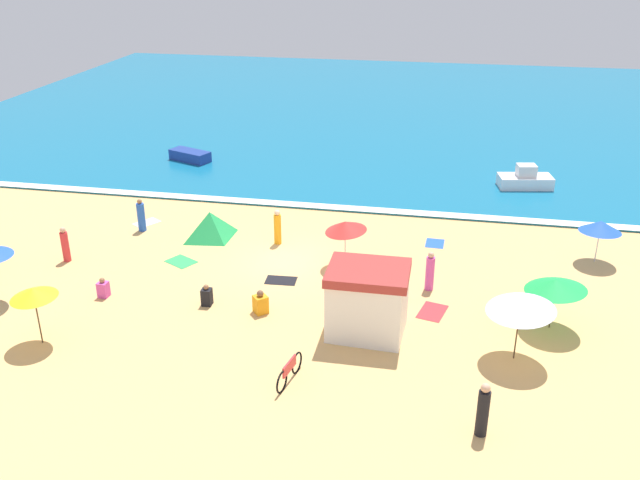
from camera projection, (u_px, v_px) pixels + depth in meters
name	position (u px, v px, depth m)	size (l,w,h in m)	color
ground_plane	(289.00, 261.00, 29.18)	(60.00, 60.00, 0.00)	#E5B26B
ocean_water	(370.00, 109.00, 54.26)	(60.00, 44.00, 0.10)	#146B93
wave_breaker_foam	(317.00, 206.00, 34.79)	(57.00, 0.70, 0.01)	white
lifeguard_cabana	(367.00, 300.00, 23.46)	(2.74, 2.26, 2.48)	white
beach_umbrella_0	(601.00, 226.00, 28.46)	(1.81, 1.83, 1.90)	silver
beach_umbrella_1	(33.00, 293.00, 22.61)	(2.18, 2.18, 2.11)	#4C3823
beach_umbrella_3	(521.00, 304.00, 21.69)	(3.00, 2.98, 2.40)	#4C3823
beach_umbrella_4	(556.00, 285.00, 23.58)	(2.61, 2.59, 2.01)	#4C3823
beach_umbrella_6	(345.00, 226.00, 28.00)	(2.34, 2.33, 2.11)	silver
beach_tent	(210.00, 225.00, 31.17)	(2.65, 2.67, 1.25)	green
parked_bicycle	(289.00, 371.00, 21.20)	(0.43, 1.79, 0.76)	black
beachgoer_0	(141.00, 216.00, 31.88)	(0.49, 0.49, 1.56)	blue
beachgoer_1	(402.00, 291.00, 25.99)	(0.50, 0.50, 0.84)	blue
beachgoer_2	(430.00, 272.00, 26.57)	(0.46, 0.46, 1.60)	#D84CA5
beachgoer_3	(207.00, 296.00, 25.60)	(0.38, 0.38, 0.85)	black
beachgoer_4	(483.00, 410.00, 18.78)	(0.47, 0.47, 1.68)	black
beachgoer_6	(65.00, 245.00, 28.91)	(0.36, 0.36, 1.54)	red
beachgoer_7	(278.00, 228.00, 30.52)	(0.35, 0.35, 1.61)	orange
beachgoer_8	(103.00, 289.00, 26.19)	(0.39, 0.39, 0.80)	#D84CA5
beachgoer_9	(261.00, 303.00, 25.07)	(0.65, 0.65, 0.91)	orange
beach_towel_0	(432.00, 312.00, 25.26)	(1.19, 1.53, 0.01)	red
beach_towel_1	(147.00, 223.00, 33.02)	(1.26, 1.39, 0.01)	white
beach_towel_2	(181.00, 262.00, 29.11)	(1.50, 1.38, 0.01)	green
beach_towel_3	(281.00, 280.00, 27.53)	(1.28, 0.86, 0.01)	black
beach_towel_4	(435.00, 243.00, 30.82)	(0.84, 1.06, 0.01)	blue
small_boat_0	(190.00, 156.00, 41.57)	(2.73, 1.90, 0.62)	navy
small_boat_1	(525.00, 180.00, 37.19)	(3.02, 1.81, 1.26)	white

